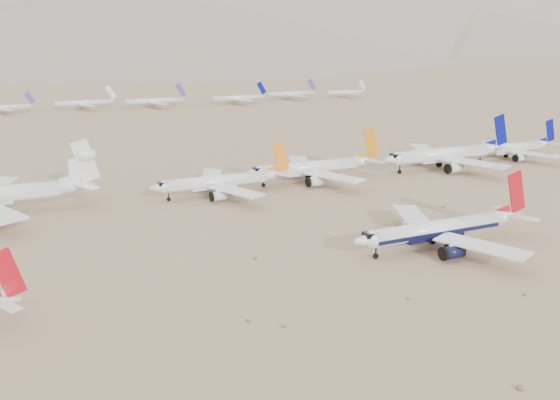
# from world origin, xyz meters

# --- Properties ---
(ground) EXTENTS (7000.00, 7000.00, 0.00)m
(ground) POSITION_xyz_m (0.00, 0.00, 0.00)
(ground) COLOR #7D6348
(ground) RESTS_ON ground
(main_airliner) EXTENTS (49.01, 47.87, 17.30)m
(main_airliner) POSITION_xyz_m (14.63, 2.75, 4.76)
(main_airliner) COLOR silver
(main_airliner) RESTS_ON ground
(row2_navy_widebody) EXTENTS (55.49, 54.27, 19.74)m
(row2_navy_widebody) POSITION_xyz_m (74.86, 74.44, 5.51)
(row2_navy_widebody) COLOR silver
(row2_navy_widebody) RESTS_ON ground
(row2_gold_tail) EXTENTS (49.65, 48.56, 17.68)m
(row2_gold_tail) POSITION_xyz_m (18.52, 77.29, 4.94)
(row2_gold_tail) COLOR silver
(row2_gold_tail) RESTS_ON ground
(row2_orange_tail) EXTENTS (44.85, 43.87, 16.00)m
(row2_orange_tail) POSITION_xyz_m (-17.52, 72.97, 4.49)
(row2_orange_tail) COLOR silver
(row2_orange_tail) RESTS_ON ground
(row2_blue_far) EXTENTS (43.59, 42.62, 15.49)m
(row2_blue_far) POSITION_xyz_m (112.41, 78.50, 4.32)
(row2_blue_far) COLOR silver
(row2_blue_far) RESTS_ON ground
(distant_storage_row) EXTENTS (475.29, 55.32, 13.87)m
(distant_storage_row) POSITION_xyz_m (-45.78, 318.45, 4.33)
(distant_storage_row) COLOR silver
(distant_storage_row) RESTS_ON ground
(foothills) EXTENTS (4637.50, 1395.00, 155.00)m
(foothills) POSITION_xyz_m (526.68, 1100.00, 67.15)
(foothills) COLOR slate
(foothills) RESTS_ON ground
(desert_scrub) EXTENTS (261.14, 121.67, 0.63)m
(desert_scrub) POSITION_xyz_m (-0.71, -30.77, 0.29)
(desert_scrub) COLOR brown
(desert_scrub) RESTS_ON ground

